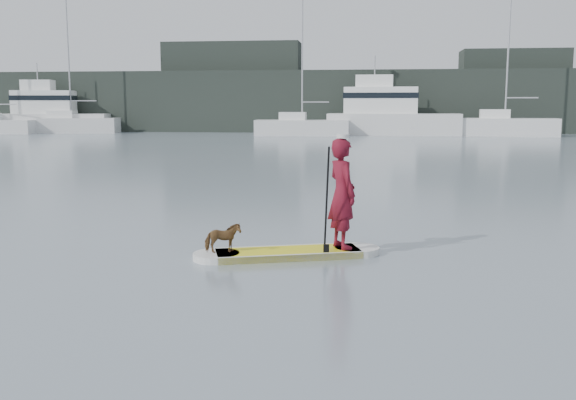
# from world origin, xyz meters

# --- Properties ---
(ground) EXTENTS (140.00, 140.00, 0.00)m
(ground) POSITION_xyz_m (0.00, 0.00, 0.00)
(ground) COLOR slate
(ground) RESTS_ON ground
(paddleboard) EXTENTS (3.18, 1.56, 0.12)m
(paddleboard) POSITION_xyz_m (2.62, -1.29, 0.06)
(paddleboard) COLOR yellow
(paddleboard) RESTS_ON ground
(paddler) EXTENTS (0.75, 0.84, 1.93)m
(paddler) POSITION_xyz_m (3.54, -1.00, 1.09)
(paddler) COLOR maroon
(paddler) RESTS_ON paddleboard
(white_cap) EXTENTS (0.22, 0.22, 0.07)m
(white_cap) POSITION_xyz_m (3.54, -1.00, 2.09)
(white_cap) COLOR silver
(white_cap) RESTS_ON paddler
(dog) EXTENTS (0.66, 0.50, 0.51)m
(dog) POSITION_xyz_m (1.54, -1.64, 0.37)
(dog) COLOR brown
(dog) RESTS_ON paddleboard
(paddle) EXTENTS (0.12, 0.29, 2.00)m
(paddle) POSITION_xyz_m (3.29, -1.40, 0.80)
(paddle) COLOR black
(paddle) RESTS_ON ground
(sailboat_b) EXTENTS (9.09, 3.87, 13.08)m
(sailboat_b) POSITION_xyz_m (-24.44, 46.93, 0.91)
(sailboat_b) COLOR silver
(sailboat_b) RESTS_ON ground
(sailboat_d) EXTENTS (8.21, 2.65, 12.05)m
(sailboat_d) POSITION_xyz_m (-1.84, 44.16, 0.86)
(sailboat_d) COLOR silver
(sailboat_d) RESTS_ON ground
(sailboat_e) EXTENTS (9.01, 3.82, 12.67)m
(sailboat_e) POSITION_xyz_m (15.65, 45.52, 0.91)
(sailboat_e) COLOR silver
(sailboat_e) RESTS_ON ground
(motor_yacht_a) EXTENTS (11.79, 4.06, 7.00)m
(motor_yacht_a) POSITION_xyz_m (5.71, 46.28, 1.97)
(motor_yacht_a) COLOR silver
(motor_yacht_a) RESTS_ON ground
(motor_yacht_b) EXTENTS (10.59, 5.22, 6.69)m
(motor_yacht_b) POSITION_xyz_m (-26.80, 47.60, 1.88)
(motor_yacht_b) COLOR silver
(motor_yacht_b) RESTS_ON ground
(shore_mass) EXTENTS (90.00, 6.00, 6.00)m
(shore_mass) POSITION_xyz_m (0.00, 53.00, 3.00)
(shore_mass) COLOR black
(shore_mass) RESTS_ON ground
(shore_building_west) EXTENTS (14.00, 4.00, 9.00)m
(shore_building_west) POSITION_xyz_m (-10.00, 54.00, 4.50)
(shore_building_west) COLOR black
(shore_building_west) RESTS_ON ground
(shore_building_east) EXTENTS (10.00, 4.00, 8.00)m
(shore_building_east) POSITION_xyz_m (18.00, 54.00, 4.00)
(shore_building_east) COLOR black
(shore_building_east) RESTS_ON ground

